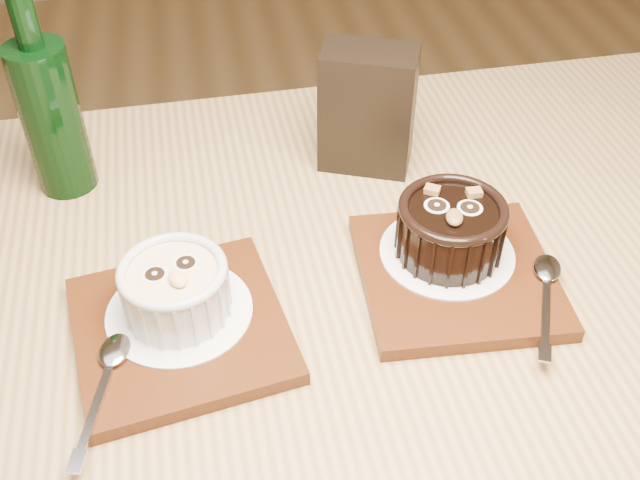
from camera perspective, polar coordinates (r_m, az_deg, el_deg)
The scene contains 11 objects.
table at distance 0.75m, azimuth -1.03°, elevation -10.60°, with size 1.22×0.83×0.75m.
tray_left at distance 0.68m, azimuth -10.56°, elevation -6.70°, with size 0.18×0.18×0.01m, color #4C220C.
doily_left at distance 0.68m, azimuth -10.66°, elevation -5.36°, with size 0.13×0.13×0.00m, color white.
ramekin_white at distance 0.66m, azimuth -10.98°, elevation -3.58°, with size 0.09×0.09×0.06m.
spoon_left at distance 0.64m, azimuth -16.21°, elevation -10.47°, with size 0.03×0.13×0.01m, color #BABCC4, non-canonical shape.
tray_right at distance 0.72m, azimuth 10.36°, elevation -2.62°, with size 0.18×0.18×0.01m, color #4C220C.
doily_right at distance 0.73m, azimuth 9.64°, elevation -0.93°, with size 0.13×0.13×0.00m, color white.
ramekin_dark at distance 0.71m, azimuth 9.94°, elevation 1.00°, with size 0.10×0.10×0.06m.
spoon_right at distance 0.71m, azimuth 16.88°, elevation -3.93°, with size 0.03×0.13×0.01m, color #BABCC4, non-canonical shape.
condiment_stand at distance 0.83m, azimuth 3.64°, elevation 9.91°, with size 0.10×0.06×0.14m, color black.
green_bottle at distance 0.83m, azimuth -19.84°, elevation 9.06°, with size 0.06×0.06×0.23m.
Camera 1 is at (0.14, -0.47, 1.26)m, focal length 42.00 mm.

